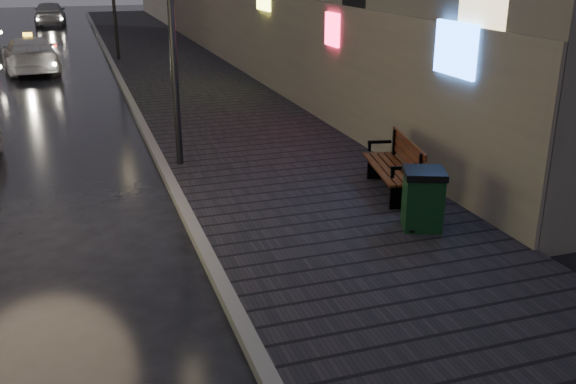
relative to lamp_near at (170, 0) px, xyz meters
name	(u,v)px	position (x,y,z in m)	size (l,w,h in m)	color
ground	(111,330)	(-1.85, -6.00, -3.49)	(120.00, 120.00, 0.00)	black
sidewalk	(170,62)	(2.05, 15.00, -3.41)	(4.60, 58.00, 0.15)	black
curb	(112,64)	(-0.35, 15.00, -3.41)	(0.20, 58.00, 0.15)	slate
lamp_near	(170,0)	(0.00, 0.00, 0.00)	(0.36, 0.36, 5.28)	black
bench	(397,166)	(3.52, -3.06, -2.83)	(1.06, 2.07, 1.01)	black
trash_bin	(423,198)	(3.13, -4.67, -2.84)	(0.83, 0.83, 0.97)	black
taxi_mid	(30,54)	(-3.49, 14.52, -2.79)	(1.95, 4.81, 1.39)	silver
car_far	(50,13)	(-3.00, 34.42, -2.68)	(1.91, 4.76, 1.62)	#96959C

